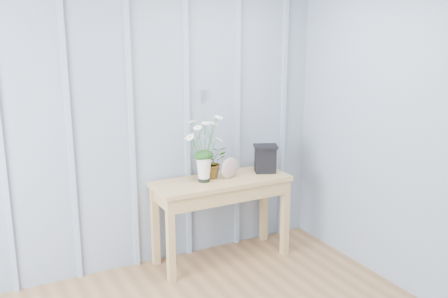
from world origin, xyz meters
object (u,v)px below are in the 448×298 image
daisy_vase (204,139)px  felt_disc_vessel (230,168)px  sideboard (221,192)px  carved_box (265,158)px

daisy_vase → felt_disc_vessel: size_ratio=3.19×
sideboard → carved_box: size_ratio=4.76×
felt_disc_vessel → carved_box: bearing=-10.0°
carved_box → sideboard: bearing=180.0°
daisy_vase → felt_disc_vessel: bearing=-5.7°
sideboard → felt_disc_vessel: (0.08, -0.02, 0.21)m
felt_disc_vessel → daisy_vase: bearing=162.0°
sideboard → daisy_vase: (-0.16, 0.01, 0.49)m
sideboard → daisy_vase: bearing=177.2°
carved_box → felt_disc_vessel: bearing=-177.6°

